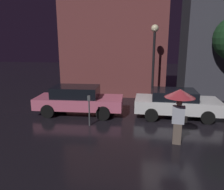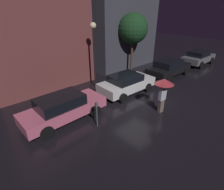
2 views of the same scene
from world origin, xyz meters
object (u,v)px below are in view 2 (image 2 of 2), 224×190
at_px(parked_car_black, 169,68).
at_px(parking_meter, 97,112).
at_px(street_lamp_near, 94,45).
at_px(pedestrian_with_umbrella, 164,86).
at_px(parked_car_pink, 63,108).
at_px(parked_car_grey, 198,57).
at_px(parked_car_white, 126,83).

height_order(parked_car_black, parking_meter, parked_car_black).
height_order(parking_meter, street_lamp_near, street_lamp_near).
bearing_deg(parking_meter, pedestrian_with_umbrella, -20.51).
bearing_deg(parked_car_pink, parked_car_grey, -2.06).
xyz_separation_m(parked_car_white, parked_car_black, (5.15, -0.12, 0.05)).
relative_size(parked_car_grey, street_lamp_near, 0.90).
distance_m(parked_car_grey, street_lamp_near, 12.11).
xyz_separation_m(parked_car_grey, street_lamp_near, (-11.62, 2.41, 2.39)).
relative_size(parked_car_pink, parking_meter, 3.26).
height_order(parked_car_grey, street_lamp_near, street_lamp_near).
distance_m(parked_car_black, parking_meter, 9.25).
xyz_separation_m(parked_car_pink, street_lamp_near, (3.84, 2.33, 2.41)).
xyz_separation_m(parked_car_grey, pedestrian_with_umbrella, (-10.97, -2.87, 0.85)).
xyz_separation_m(parked_car_pink, parked_car_white, (4.89, 0.17, -0.04)).
xyz_separation_m(parked_car_pink, pedestrian_with_umbrella, (4.49, -2.94, 0.86)).
height_order(parked_car_pink, pedestrian_with_umbrella, pedestrian_with_umbrella).
xyz_separation_m(parking_meter, street_lamp_near, (2.90, 3.95, 2.32)).
bearing_deg(parking_meter, parked_car_grey, 6.07).
height_order(parked_car_pink, parked_car_grey, parked_car_pink).
height_order(pedestrian_with_umbrella, street_lamp_near, street_lamp_near).
distance_m(parked_car_grey, parking_meter, 14.60).
relative_size(parking_meter, street_lamp_near, 0.30).
bearing_deg(parked_car_pink, parking_meter, -61.46).
xyz_separation_m(parked_car_black, street_lamp_near, (-6.20, 2.28, 2.39)).
height_order(parked_car_white, parking_meter, parking_meter).
distance_m(parked_car_pink, parked_car_white, 4.89).
relative_size(parked_car_pink, parked_car_white, 1.09).
distance_m(parked_car_pink, parked_car_grey, 15.46).
bearing_deg(parked_car_black, street_lamp_near, 159.90).
distance_m(pedestrian_with_umbrella, street_lamp_near, 5.54).
height_order(parked_car_grey, pedestrian_with_umbrella, pedestrian_with_umbrella).
bearing_deg(parked_car_black, parking_meter, -169.50).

